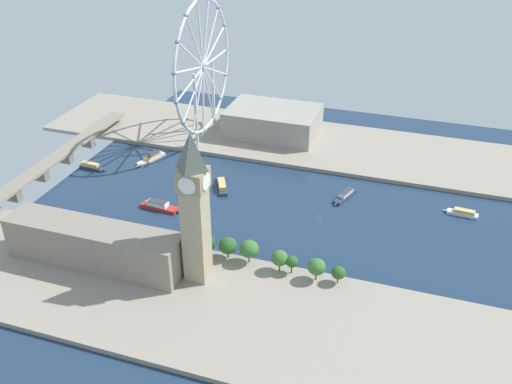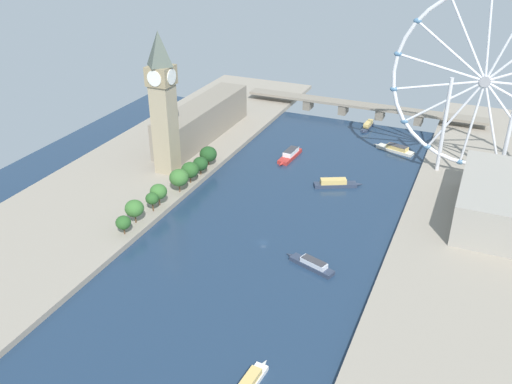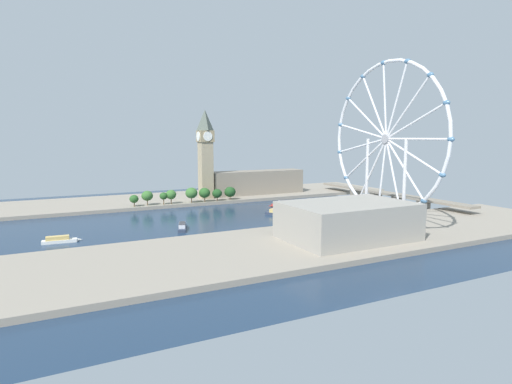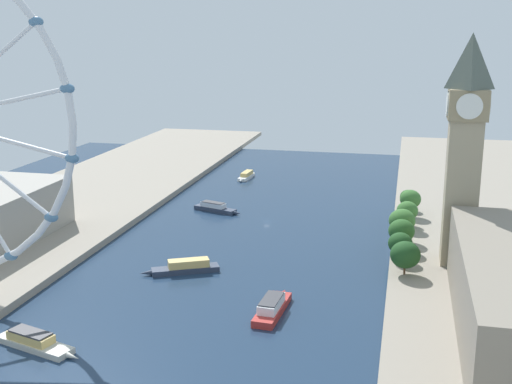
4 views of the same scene
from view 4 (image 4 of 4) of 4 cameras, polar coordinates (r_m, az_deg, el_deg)
name	(u,v)px [view 4 (image 4 of 4)]	position (r m, az deg, el deg)	size (l,w,h in m)	color
ground_plane	(267,221)	(322.22, 0.94, -2.52)	(380.86, 380.86, 0.00)	#1E334C
riverbank_left	(494,233)	(318.00, 19.89, -3.32)	(90.00, 520.00, 3.00)	gray
riverbank_right	(70,205)	(358.07, -15.79, -1.12)	(90.00, 520.00, 3.00)	gray
clock_tower	(465,148)	(257.81, 17.57, 3.67)	(15.04, 15.04, 87.02)	tan
parliament_block	(497,293)	(209.53, 20.09, -8.18)	(22.00, 104.15, 24.85)	gray
tree_row_embankment	(405,223)	(286.98, 12.74, -2.62)	(13.97, 101.06, 14.16)	#513823
tour_boat_0	(272,306)	(220.68, 1.42, -9.86)	(8.56, 30.71, 5.72)	#B22D28
tour_boat_2	(185,267)	(256.70, -6.13, -6.48)	(28.80, 17.06, 5.08)	#2D384C
tour_boat_3	(246,176)	(412.66, -0.84, 1.41)	(6.60, 23.34, 4.26)	white
tour_boat_4	(215,208)	(338.92, -3.53, -1.37)	(26.98, 12.38, 4.81)	#2D384C
tour_boat_5	(34,341)	(209.21, -18.63, -12.13)	(30.57, 13.71, 4.85)	beige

